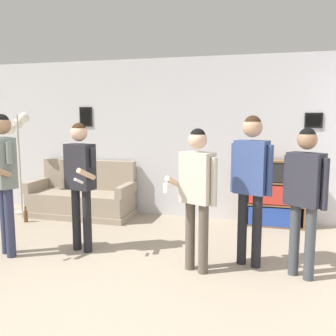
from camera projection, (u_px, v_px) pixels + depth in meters
The scene contains 12 objects.
ground_plane at pixel (48, 322), 3.18m from camera, with size 20.00×20.00×0.00m, color gray.
wall_back at pixel (164, 138), 6.46m from camera, with size 8.44×0.08×2.70m.
couch at pixel (82, 198), 6.57m from camera, with size 1.82×0.80×0.95m.
bookshelf at pixel (274, 193), 5.89m from camera, with size 0.94×0.30×1.05m.
floor_lamp at pixel (18, 136), 6.55m from camera, with size 0.39×0.43×1.80m.
person_player_foreground_left at pixel (4, 169), 4.56m from camera, with size 0.43×0.61×1.76m.
person_player_foreground_center at pixel (80, 174), 4.72m from camera, with size 0.49×0.52×1.65m.
person_watcher_holding_cup at pixel (197, 186), 4.09m from camera, with size 0.57×0.35×1.60m.
person_spectator_near_bookshelf at pixel (251, 174), 4.24m from camera, with size 0.47×0.31×1.74m.
person_spectator_far_right at pixel (305, 188), 3.93m from camera, with size 0.43×0.37×1.61m.
bottle_on_floor at pixel (26, 216), 6.16m from camera, with size 0.06×0.06×0.26m.
drinking_cup at pixel (262, 157), 5.86m from camera, with size 0.08×0.08×0.09m.
Camera 1 is at (1.76, -2.60, 1.73)m, focal length 40.00 mm.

